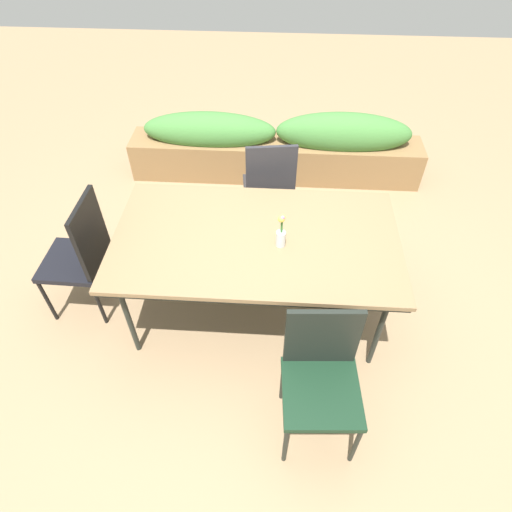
{
  "coord_description": "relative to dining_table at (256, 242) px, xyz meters",
  "views": [
    {
      "loc": [
        0.11,
        -2.14,
        2.73
      ],
      "look_at": [
        -0.02,
        -0.06,
        0.59
      ],
      "focal_mm": 30.57,
      "sensor_mm": 36.0,
      "label": 1
    }
  ],
  "objects": [
    {
      "name": "flower_vase",
      "position": [
        0.16,
        -0.06,
        0.14
      ],
      "size": [
        0.06,
        0.06,
        0.25
      ],
      "color": "silver",
      "rests_on": "dining_table"
    },
    {
      "name": "chair_near_right",
      "position": [
        0.42,
        -0.83,
        -0.2
      ],
      "size": [
        0.46,
        0.46,
        0.93
      ],
      "rotation": [
        0.0,
        0.0,
        3.2
      ],
      "color": "#15321F",
      "rests_on": "ground"
    },
    {
      "name": "chair_end_left",
      "position": [
        -1.24,
        -0.0,
        -0.18
      ],
      "size": [
        0.44,
        0.44,
        0.99
      ],
      "rotation": [
        0.0,
        0.0,
        1.55
      ],
      "color": "black",
      "rests_on": "ground"
    },
    {
      "name": "ground_plane",
      "position": [
        0.02,
        0.06,
        -0.73
      ],
      "size": [
        12.0,
        12.0,
        0.0
      ],
      "primitive_type": "plane",
      "color": "#9E7F5B"
    },
    {
      "name": "planter_box",
      "position": [
        0.1,
        1.8,
        -0.39
      ],
      "size": [
        2.95,
        0.41,
        0.72
      ],
      "color": "olive",
      "rests_on": "ground"
    },
    {
      "name": "chair_far_side",
      "position": [
        0.06,
        0.83,
        -0.16
      ],
      "size": [
        0.46,
        0.46,
        1.01
      ],
      "rotation": [
        0.0,
        0.0,
        0.13
      ],
      "color": "#2C292A",
      "rests_on": "ground"
    },
    {
      "name": "dining_table",
      "position": [
        0.0,
        0.0,
        0.0
      ],
      "size": [
        1.89,
        1.06,
        0.77
      ],
      "color": "#8C704C",
      "rests_on": "ground"
    }
  ]
}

